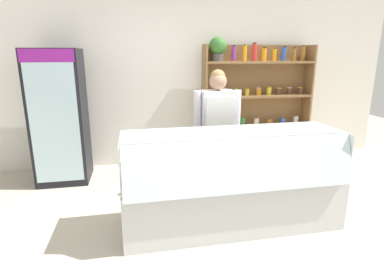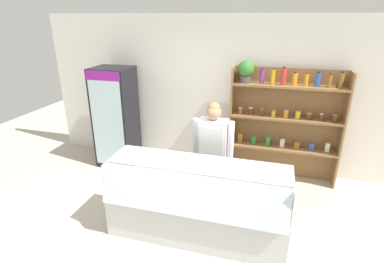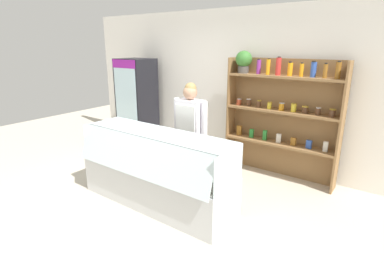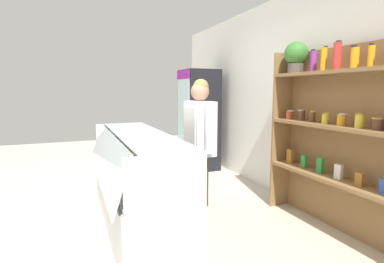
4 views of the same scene
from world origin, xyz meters
TOP-DOWN VIEW (x-y plane):
  - ground_plane at (0.00, 0.00)m, footprint 12.00×12.00m
  - back_wall at (0.00, 2.15)m, footprint 6.80×0.10m
  - drinks_fridge at (-1.92, 1.63)m, footprint 0.67×0.61m
  - shelving_unit at (0.98, 1.90)m, footprint 1.79×0.29m
  - deli_display_case at (0.04, 0.06)m, footprint 2.21×0.73m
  - shop_clerk at (0.08, 0.78)m, footprint 0.59×0.25m

SIDE VIEW (x-z plane):
  - ground_plane at x=0.00m, z-range 0.00..0.00m
  - deli_display_case at x=0.04m, z-range -0.19..0.82m
  - drinks_fridge at x=-1.92m, z-range 0.00..1.83m
  - shop_clerk at x=0.08m, z-range 0.14..1.72m
  - shelving_unit at x=0.98m, z-range 0.13..2.13m
  - back_wall at x=0.00m, z-range 0.00..2.70m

